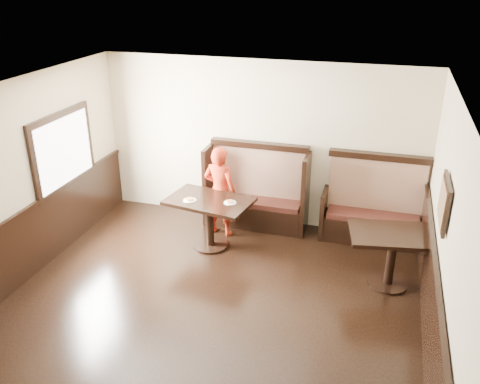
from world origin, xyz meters
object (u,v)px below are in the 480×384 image
at_px(booth_main, 257,196).
at_px(table_main, 210,211).
at_px(table_neighbor, 392,246).
at_px(child, 220,191).
at_px(booth_neighbor, 373,213).

xyz_separation_m(booth_main, table_main, (-0.51, -0.98, 0.10)).
relative_size(booth_main, table_main, 1.25).
distance_m(booth_main, table_neighbor, 2.60).
relative_size(booth_main, table_neighbor, 1.34).
relative_size(table_main, child, 0.92).
bearing_deg(booth_main, table_neighbor, -29.62).
relative_size(booth_main, child, 1.14).
bearing_deg(table_main, table_neighbor, 2.77).
height_order(booth_neighbor, child, child).
bearing_deg(table_neighbor, child, 154.02).
bearing_deg(child, table_main, 95.92).
height_order(booth_neighbor, table_neighbor, booth_neighbor).
xyz_separation_m(booth_neighbor, table_neighbor, (0.31, -1.28, 0.13)).
bearing_deg(table_neighbor, table_main, 163.35).
bearing_deg(table_neighbor, booth_main, 140.10).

